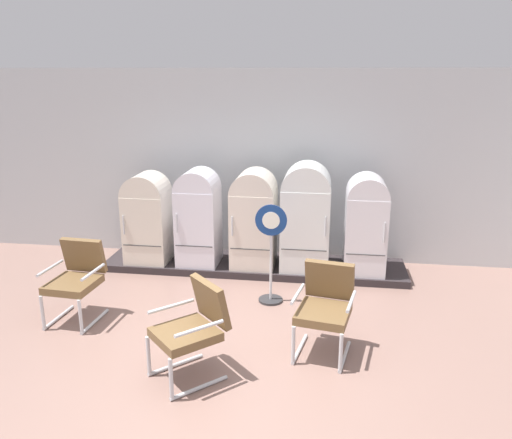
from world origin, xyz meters
name	(u,v)px	position (x,y,z in m)	size (l,w,h in m)	color
ground	(209,384)	(0.00, 0.00, -0.03)	(12.00, 10.00, 0.05)	#89695E
back_wall	(260,165)	(0.00, 3.66, 1.50)	(11.76, 0.12, 2.98)	silver
display_plinth	(254,265)	(0.00, 3.02, 0.05)	(4.56, 0.95, 0.11)	#2D2628
refrigerator_0	(147,215)	(-1.61, 2.88, 0.83)	(0.64, 0.61, 1.37)	silver
refrigerator_1	(198,214)	(-0.82, 2.89, 0.87)	(0.60, 0.63, 1.45)	white
refrigerator_2	(254,216)	(0.01, 2.92, 0.87)	(0.64, 0.69, 1.45)	silver
refrigerator_3	(306,214)	(0.78, 2.93, 0.93)	(0.70, 0.71, 1.56)	white
refrigerator_4	(366,221)	(1.64, 2.92, 0.86)	(0.58, 0.69, 1.42)	white
armchair_left	(77,276)	(-1.88, 1.11, 0.55)	(0.64, 0.72, 0.97)	silver
armchair_right	(325,304)	(1.10, 0.76, 0.55)	(0.68, 0.77, 0.97)	silver
armchair_center	(193,325)	(-0.17, 0.11, 0.55)	(0.86, 0.85, 0.97)	silver
sign_stand	(271,259)	(0.39, 1.90, 0.60)	(0.40, 0.32, 1.33)	#2D2D30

